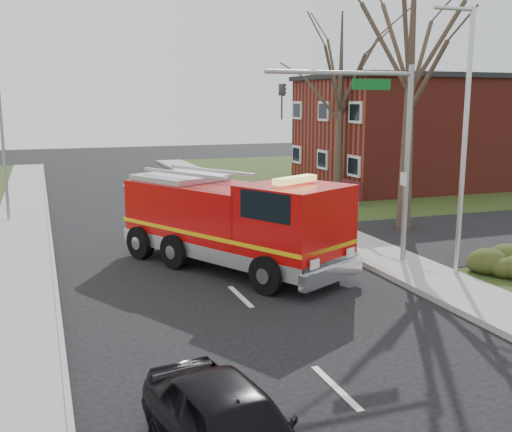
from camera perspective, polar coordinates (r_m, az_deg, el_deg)
name	(u,v)px	position (r m, az deg, el deg)	size (l,w,h in m)	color
ground	(241,297)	(17.62, -1.49, -7.70)	(120.00, 120.00, 0.00)	black
sidewalk_right	(421,274)	(20.33, 15.40, -5.33)	(2.40, 80.00, 0.15)	gray
sidewalk_left	(12,320)	(16.82, -22.23, -9.20)	(2.40, 80.00, 0.15)	gray
brick_building	(426,131)	(41.69, 15.85, 7.79)	(15.40, 10.40, 7.25)	maroon
health_center_sign	(351,190)	(32.78, 9.07, 2.45)	(0.12, 2.00, 1.40)	#4C1119
bare_tree_near	(411,57)	(26.43, 14.56, 14.45)	(6.00, 6.00, 12.00)	#372B20
bare_tree_far	(341,85)	(34.89, 8.06, 12.22)	(5.25, 5.25, 10.50)	#372B20
traffic_signal_mast	(375,129)	(20.29, 11.30, 8.11)	(5.29, 0.18, 6.80)	gray
streetlight_pole	(463,136)	(19.76, 19.14, 7.20)	(1.48, 0.16, 8.40)	#B7BABF
utility_pole_far	(3,148)	(29.97, -22.94, 5.99)	(0.14, 0.14, 7.00)	gray
fire_engine	(234,224)	(20.26, -2.13, -0.78)	(6.38, 8.70, 3.36)	#AD0808
parked_car_maroon	(232,431)	(9.60, -2.35, -19.81)	(1.70, 4.23, 1.44)	black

